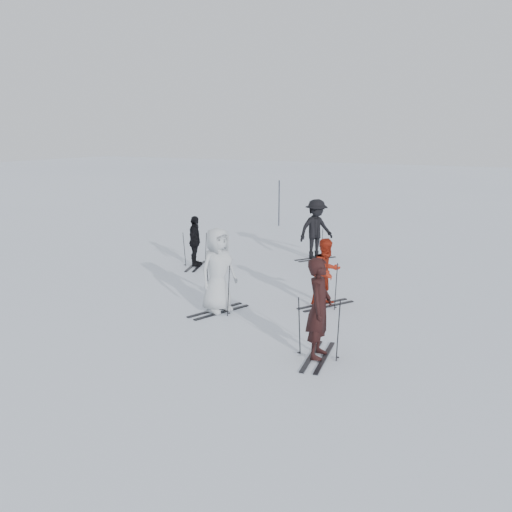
{
  "coord_description": "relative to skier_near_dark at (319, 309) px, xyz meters",
  "views": [
    {
      "loc": [
        6.98,
        -11.99,
        4.28
      ],
      "look_at": [
        0.0,
        1.0,
        1.0
      ],
      "focal_mm": 40.0,
      "sensor_mm": 36.0,
      "label": 1
    }
  ],
  "objects": [
    {
      "name": "skier_grey",
      "position": [
        -3.18,
        1.49,
        0.04
      ],
      "size": [
        0.92,
        1.14,
        2.02
      ],
      "primitive_type": "imported",
      "rotation": [
        0.0,
        0.0,
        1.25
      ],
      "color": "#B2B9BD",
      "rests_on": "ground"
    },
    {
      "name": "skier_near_dark",
      "position": [
        0.0,
        0.0,
        0.0
      ],
      "size": [
        0.58,
        0.77,
        1.93
      ],
      "primitive_type": "imported",
      "rotation": [
        0.0,
        0.0,
        1.74
      ],
      "color": "black",
      "rests_on": "ground"
    },
    {
      "name": "skier_uphill_far",
      "position": [
        -3.32,
        7.91,
        0.03
      ],
      "size": [
        1.31,
        1.49,
        1.99
      ],
      "primitive_type": "imported",
      "rotation": [
        0.0,
        0.0,
        1.02
      ],
      "color": "black",
      "rests_on": "ground"
    },
    {
      "name": "skis_near_dark",
      "position": [
        0.0,
        0.0,
        -0.35
      ],
      "size": [
        1.81,
        1.17,
        1.23
      ],
      "primitive_type": null,
      "rotation": [
        0.0,
        0.0,
        1.74
      ],
      "color": "black",
      "rests_on": "ground"
    },
    {
      "name": "skier_red",
      "position": [
        -1.09,
        3.17,
        -0.13
      ],
      "size": [
        0.94,
        1.01,
        1.67
      ],
      "primitive_type": "imported",
      "rotation": [
        0.0,
        0.0,
        1.07
      ],
      "color": "maroon",
      "rests_on": "ground"
    },
    {
      "name": "skier_uphill_left",
      "position": [
        -6.27,
        5.06,
        -0.17
      ],
      "size": [
        0.68,
        1.01,
        1.6
      ],
      "primitive_type": "imported",
      "rotation": [
        0.0,
        0.0,
        1.91
      ],
      "color": "black",
      "rests_on": "ground"
    },
    {
      "name": "skis_uphill_left",
      "position": [
        -6.27,
        5.06,
        -0.4
      ],
      "size": [
        1.75,
        1.31,
        1.14
      ],
      "primitive_type": null,
      "rotation": [
        0.0,
        0.0,
        1.91
      ],
      "color": "black",
      "rests_on": "ground"
    },
    {
      "name": "skis_red",
      "position": [
        -1.09,
        3.17,
        -0.38
      ],
      "size": [
        1.83,
        1.53,
        1.18
      ],
      "primitive_type": null,
      "rotation": [
        0.0,
        0.0,
        1.07
      ],
      "color": "black",
      "rests_on": "ground"
    },
    {
      "name": "skis_uphill_far",
      "position": [
        -3.32,
        7.91,
        -0.4
      ],
      "size": [
        1.75,
        1.52,
        1.13
      ],
      "primitive_type": null,
      "rotation": [
        0.0,
        0.0,
        1.02
      ],
      "color": "black",
      "rests_on": "ground"
    },
    {
      "name": "piste_marker",
      "position": [
        -7.41,
        13.48,
        0.06
      ],
      "size": [
        0.05,
        0.05,
        2.05
      ],
      "primitive_type": "cylinder",
      "rotation": [
        0.0,
        0.0,
        -0.02
      ],
      "color": "black",
      "rests_on": "ground"
    },
    {
      "name": "ground",
      "position": [
        -3.17,
        2.39,
        -0.97
      ],
      "size": [
        120.0,
        120.0,
        0.0
      ],
      "primitive_type": "plane",
      "color": "silver",
      "rests_on": "ground"
    },
    {
      "name": "skis_grey",
      "position": [
        -3.18,
        1.49,
        -0.35
      ],
      "size": [
        1.9,
        1.4,
        1.24
      ],
      "primitive_type": null,
      "rotation": [
        0.0,
        0.0,
        1.25
      ],
      "color": "black",
      "rests_on": "ground"
    }
  ]
}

